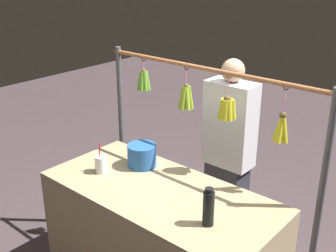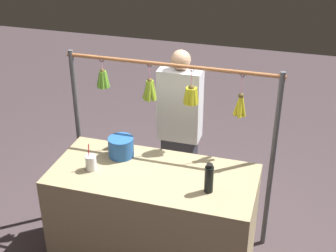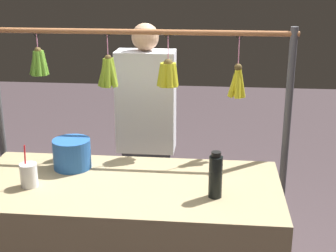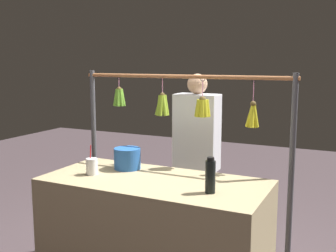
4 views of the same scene
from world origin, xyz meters
name	(u,v)px [view 4 (image 4 of 4)]	position (x,y,z in m)	size (l,w,h in m)	color
market_counter	(155,238)	(0.00, 0.00, 0.45)	(1.63, 0.76, 0.91)	tan
display_rack	(181,133)	(0.01, -0.49, 1.17)	(1.83, 0.14, 1.68)	#4C4C51
water_bottle	(210,176)	(-0.47, 0.11, 1.02)	(0.07, 0.07, 0.24)	black
blue_bucket	(127,158)	(0.34, -0.18, 0.99)	(0.21, 0.21, 0.17)	#265AA9
drink_cup	(92,166)	(0.49, 0.08, 0.97)	(0.09, 0.09, 0.22)	silver
vendor_person	(196,166)	(0.01, -0.84, 0.81)	(0.39, 0.21, 1.65)	#2D2D38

